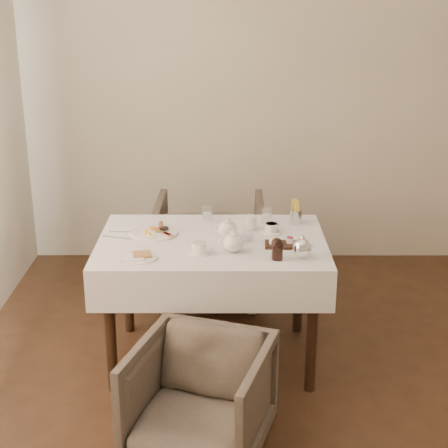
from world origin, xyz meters
The scene contains 20 objects.
table centered at (-0.78, 0.88, 0.64)m, with size 1.28×0.88×0.75m.
armchair_near centered at (-0.83, 0.02, 0.28)m, with size 0.60×0.62×0.57m, color #463C33.
armchair_far centered at (-0.82, 1.77, 0.35)m, with size 0.75×0.78×0.71m, color #463C33.
breakfast_plate centered at (-1.11, 0.98, 0.76)m, with size 0.27×0.27×0.03m.
side_plate centered at (-1.16, 0.60, 0.76)m, with size 0.19×0.19×0.02m.
teapot_centre centered at (-0.69, 0.92, 0.81)m, with size 0.15×0.11×0.12m, color white, non-canonical shape.
teapot_front centered at (-0.66, 0.70, 0.82)m, with size 0.16×0.12×0.13m, color white, non-canonical shape.
creamer centered at (-0.56, 1.05, 0.80)m, with size 0.07×0.07×0.08m, color white.
teacup_near centered at (-0.85, 0.68, 0.78)m, with size 0.13×0.13×0.06m.
teacup_far centered at (-0.44, 0.99, 0.78)m, with size 0.12×0.12×0.06m.
glass_left centered at (-0.82, 1.21, 0.80)m, with size 0.06×0.06×0.09m, color silver.
glass_mid centered at (-0.59, 0.85, 0.80)m, with size 0.06×0.06×0.09m, color silver.
glass_right centered at (-0.46, 1.17, 0.80)m, with size 0.07×0.07×0.09m, color silver.
condiment_board centered at (-0.40, 0.78, 0.77)m, with size 0.18×0.13×0.04m.
pepper_mill_left centered at (-0.43, 0.59, 0.81)m, with size 0.05×0.05×0.11m, color black, non-canonical shape.
pepper_mill_right centered at (-0.44, 0.59, 0.82)m, with size 0.06×0.06×0.12m, color black, non-canonical shape.
silver_pot centered at (-0.31, 0.61, 0.82)m, with size 0.12×0.10×0.13m, color white, non-canonical shape.
fries_cup centered at (-0.29, 1.16, 0.82)m, with size 0.07×0.07×0.15m.
cutlery_fork centered at (-1.29, 1.00, 0.76)m, with size 0.01×0.18×0.00m, color silver.
cutlery_knife centered at (-1.32, 0.91, 0.76)m, with size 0.01×0.18×0.00m, color silver.
Camera 1 is at (-0.71, -2.72, 2.13)m, focal length 55.00 mm.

